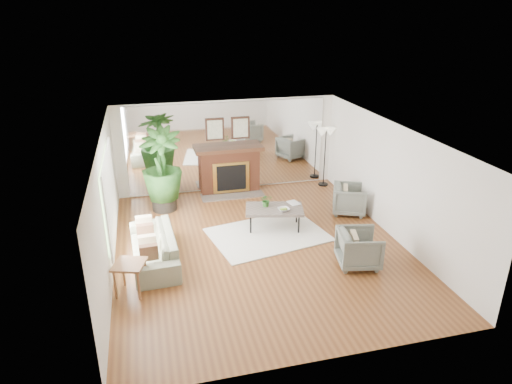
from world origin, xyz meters
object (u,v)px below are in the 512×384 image
object	(u,v)px
coffee_table	(274,210)
armchair_back	(350,199)
sofa	(153,247)
armchair_front	(359,248)
side_table	(130,268)
fireplace	(230,169)
floor_lamp	(326,137)
potted_ficus	(162,167)

from	to	relation	value
coffee_table	armchair_back	xyz separation A→B (m)	(2.05, 0.39, -0.11)
sofa	armchair_front	size ratio (longest dim) A/B	2.64
coffee_table	side_table	size ratio (longest dim) A/B	2.17
fireplace	floor_lamp	distance (m)	2.81
fireplace	side_table	xyz separation A→B (m)	(-2.65, -4.32, -0.16)
fireplace	floor_lamp	xyz separation A→B (m)	(2.70, -0.16, 0.77)
coffee_table	sofa	xyz separation A→B (m)	(-2.76, -0.79, -0.17)
armchair_back	potted_ficus	distance (m)	4.70
potted_ficus	armchair_back	bearing A→B (deg)	-16.62
armchair_back	armchair_front	xyz separation A→B (m)	(-0.88, -2.33, 0.00)
armchair_back	floor_lamp	distance (m)	2.22
armchair_front	side_table	size ratio (longest dim) A/B	1.21
coffee_table	potted_ficus	xyz separation A→B (m)	(-2.39, 1.71, 0.65)
potted_ficus	floor_lamp	world-z (taller)	potted_ficus
armchair_back	potted_ficus	bearing A→B (deg)	96.40
armchair_back	floor_lamp	size ratio (longest dim) A/B	0.48
sofa	potted_ficus	world-z (taller)	potted_ficus
side_table	floor_lamp	size ratio (longest dim) A/B	0.40
coffee_table	armchair_front	distance (m)	2.27
fireplace	coffee_table	bearing A→B (deg)	-77.65
sofa	fireplace	bearing A→B (deg)	143.31
coffee_table	floor_lamp	distance (m)	3.32
coffee_table	sofa	bearing A→B (deg)	-164.01
sofa	armchair_back	xyz separation A→B (m)	(4.81, 1.18, 0.05)
sofa	floor_lamp	bearing A→B (deg)	119.73
fireplace	armchair_front	size ratio (longest dim) A/B	2.54
sofa	potted_ficus	bearing A→B (deg)	169.00
armchair_front	potted_ficus	bearing A→B (deg)	55.37
armchair_front	fireplace	bearing A→B (deg)	32.28
armchair_back	armchair_front	bearing A→B (deg)	-177.72
fireplace	coffee_table	world-z (taller)	fireplace
fireplace	side_table	bearing A→B (deg)	-121.52
coffee_table	armchair_back	size ratio (longest dim) A/B	1.81
fireplace	potted_ficus	world-z (taller)	potted_ficus
fireplace	side_table	world-z (taller)	fireplace
coffee_table	armchair_back	distance (m)	2.09
armchair_back	side_table	world-z (taller)	armchair_back
side_table	floor_lamp	distance (m)	6.84
coffee_table	armchair_front	xyz separation A→B (m)	(1.17, -1.95, -0.11)
fireplace	side_table	size ratio (longest dim) A/B	3.08
armchair_front	floor_lamp	xyz separation A→B (m)	(0.98, 4.28, 1.06)
floor_lamp	side_table	bearing A→B (deg)	-142.12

